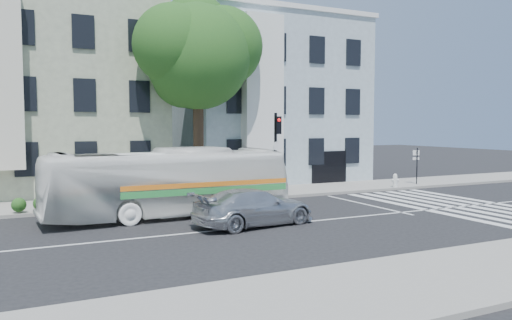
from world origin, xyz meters
TOP-DOWN VIEW (x-y plane):
  - ground at (0.00, 0.00)m, footprint 120.00×120.00m
  - sidewalk_far at (0.00, 8.00)m, footprint 80.00×4.00m
  - sidewalk_near at (0.00, -8.00)m, footprint 80.00×4.00m
  - building_left at (-7.00, 15.00)m, footprint 12.00×10.00m
  - building_right at (7.00, 15.00)m, footprint 12.00×10.00m
  - street_tree at (0.06, 8.74)m, footprint 7.30×5.90m
  - bus at (-3.03, 3.52)m, footprint 3.12×10.59m
  - sedan at (-0.63, 0.26)m, footprint 2.69×5.17m
  - hedge at (-4.56, 6.30)m, footprint 8.45×2.86m
  - traffic_signal at (3.38, 5.94)m, footprint 0.47×0.54m
  - fire_hydrant at (11.68, 6.30)m, footprint 0.46×0.26m
  - far_sign_pole at (13.95, 6.93)m, footprint 0.40×0.23m

SIDE VIEW (x-z plane):
  - ground at x=0.00m, z-range 0.00..0.00m
  - sidewalk_far at x=0.00m, z-range 0.00..0.15m
  - sidewalk_near at x=0.00m, z-range 0.00..0.15m
  - hedge at x=-4.56m, z-range 0.15..0.85m
  - fire_hydrant at x=11.68m, z-range 0.16..0.97m
  - sedan at x=-0.63m, z-range 0.00..1.43m
  - bus at x=-3.03m, z-range 0.00..2.91m
  - far_sign_pole at x=13.95m, z-range 0.47..2.78m
  - traffic_signal at x=3.38m, z-range 0.66..5.18m
  - building_left at x=-7.00m, z-range 0.00..11.00m
  - building_right at x=7.00m, z-range 0.00..11.00m
  - street_tree at x=0.06m, z-range 2.28..13.38m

